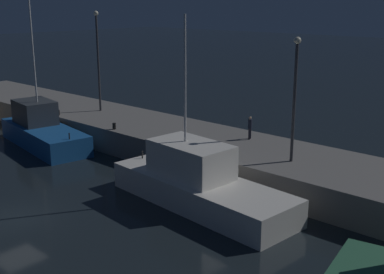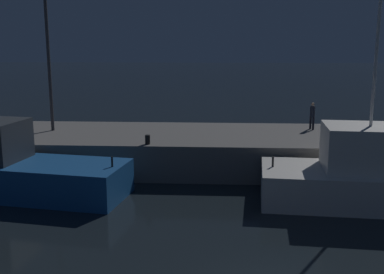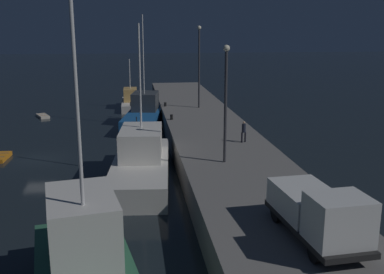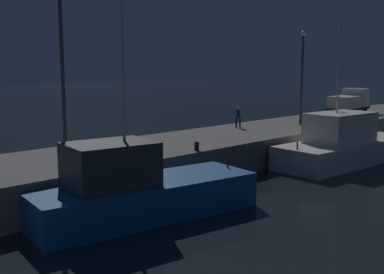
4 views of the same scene
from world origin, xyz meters
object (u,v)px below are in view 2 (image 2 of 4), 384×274
Objects in this scene: dockworker at (312,114)px; lamp_post_west at (48,45)px; fishing_boat_orange at (11,168)px; bollard_central at (148,140)px; bollard_east at (6,139)px.

lamp_post_west is at bearing -175.78° from dockworker.
fishing_boat_orange is at bearing -155.33° from dockworker.
bollard_central is at bearing 21.57° from fishing_boat_orange.
bollard_central is at bearing -153.33° from dockworker.
lamp_post_west is 17.86× the size of bollard_central.
lamp_post_west is 16.93m from dockworker.
fishing_boat_orange is 3.01m from bollard_east.
bollard_central is 7.85m from bollard_east.
bollard_east is at bearing -164.28° from dockworker.
lamp_post_west is at bearing 150.56° from bollard_central.
lamp_post_west is 5.31× the size of dockworker.
fishing_boat_orange reaches higher than dockworker.
fishing_boat_orange is 18.03m from dockworker.
bollard_central is at bearing 0.37° from bollard_east.
fishing_boat_orange is at bearing -158.43° from bollard_central.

